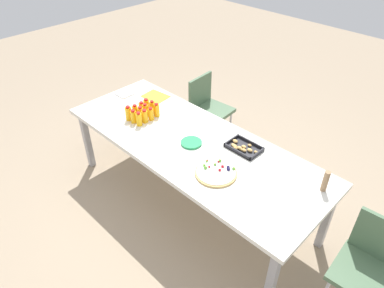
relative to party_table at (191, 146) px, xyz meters
The scene contains 22 objects.
ground_plane 0.68m from the party_table, ahead, with size 12.00×12.00×0.00m, color gray.
party_table is the anchor object (origin of this frame).
chair_far_left 1.06m from the party_table, 124.14° to the left, with size 0.43×0.43×0.83m.
chair_end 1.65m from the party_table, ahead, with size 0.42×0.42×0.83m.
juice_bottle_0 0.72m from the party_table, 166.41° to the right, with size 0.06×0.06×0.15m.
juice_bottle_1 0.65m from the party_table, 165.24° to the right, with size 0.06×0.06×0.14m.
juice_bottle_2 0.57m from the party_table, 163.87° to the right, with size 0.06×0.06×0.14m.
juice_bottle_3 0.70m from the party_table, behind, with size 0.05×0.05×0.13m.
juice_bottle_4 0.62m from the party_table, behind, with size 0.06×0.06×0.14m.
juice_bottle_5 0.56m from the party_table, behind, with size 0.06×0.06×0.14m.
juice_bottle_6 0.69m from the party_table, behind, with size 0.06×0.06×0.13m.
juice_bottle_7 0.63m from the party_table, behind, with size 0.06×0.06×0.14m.
juice_bottle_8 0.55m from the party_table, behind, with size 0.05×0.05×0.13m.
juice_bottle_9 0.70m from the party_table, behind, with size 0.06×0.06×0.13m.
juice_bottle_10 0.62m from the party_table, behind, with size 0.05×0.05×0.14m.
juice_bottle_11 0.56m from the party_table, behind, with size 0.05×0.05×0.14m.
fruit_pizza 0.48m from the party_table, 20.47° to the right, with size 0.33×0.33×0.05m.
snack_tray 0.46m from the party_table, 31.40° to the left, with size 0.29×0.20×0.04m.
plate_stack 0.07m from the party_table, 42.46° to the right, with size 0.19×0.19×0.02m.
napkin_stack 1.13m from the party_table, behind, with size 0.15×0.15×0.01m, color white.
cardboard_tube 1.17m from the party_table, 12.96° to the left, with size 0.04×0.04×0.18m, color #9E7A56.
paper_folder 0.91m from the party_table, 159.77° to the left, with size 0.26×0.20×0.01m, color yellow.
Camera 1 is at (1.77, -1.78, 2.58)m, focal length 32.79 mm.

